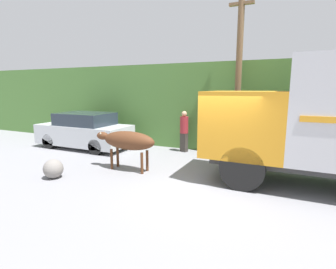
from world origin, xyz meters
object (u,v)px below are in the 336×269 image
object	(u,v)px
brown_cow	(128,141)
utility_pole	(239,70)
pedestrian_on_hill	(184,130)
roadside_rock	(53,169)
parked_suv	(84,131)

from	to	relation	value
brown_cow	utility_pole	bearing A→B (deg)	44.46
pedestrian_on_hill	roadside_rock	bearing A→B (deg)	82.23
parked_suv	pedestrian_on_hill	xyz separation A→B (m)	(4.38, 1.23, 0.18)
parked_suv	pedestrian_on_hill	bearing A→B (deg)	15.20
pedestrian_on_hill	utility_pole	size ratio (longest dim) A/B	0.27
roadside_rock	brown_cow	bearing A→B (deg)	45.75
brown_cow	utility_pole	xyz separation A→B (m)	(2.90, 3.28, 2.38)
parked_suv	roadside_rock	size ratio (longest dim) A/B	7.38
parked_suv	utility_pole	distance (m)	7.15
brown_cow	pedestrian_on_hill	distance (m)	3.26
parked_suv	brown_cow	bearing A→B (deg)	-28.60
parked_suv	pedestrian_on_hill	distance (m)	4.55
utility_pole	roadside_rock	xyz separation A→B (m)	(-4.50, -4.92, -3.07)
roadside_rock	parked_suv	bearing A→B (deg)	119.58
pedestrian_on_hill	utility_pole	xyz separation A→B (m)	(2.15, 0.11, 2.40)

